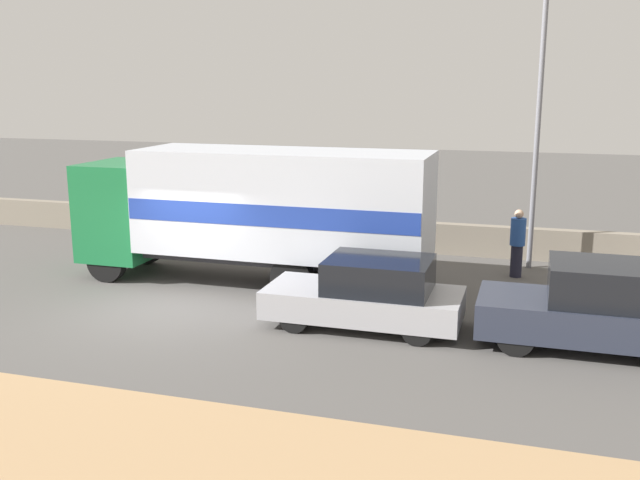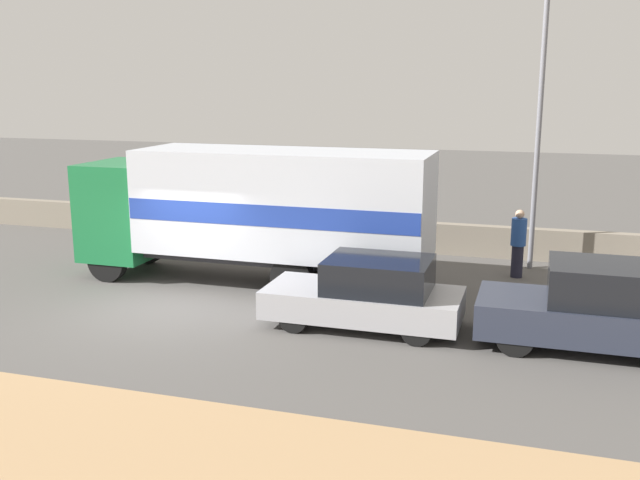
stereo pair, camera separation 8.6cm
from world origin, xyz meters
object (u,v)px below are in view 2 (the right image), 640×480
street_lamp (540,107)px  pedestrian (518,242)px  car_hatchback (368,294)px  car_sedan_second (592,308)px  box_truck (258,207)px

street_lamp → pedestrian: (-0.32, -1.07, -3.43)m
car_hatchback → car_sedan_second: bearing=-179.6°
pedestrian → box_truck: bearing=-158.1°
street_lamp → box_truck: (-6.54, -3.57, -2.41)m
car_hatchback → car_sedan_second: size_ratio=1.01×
car_hatchback → pedestrian: size_ratio=2.27×
box_truck → car_sedan_second: (7.75, -2.38, -1.12)m
street_lamp → pedestrian: street_lamp is taller
street_lamp → car_sedan_second: bearing=-78.6°
box_truck → car_hatchback: size_ratio=2.19×
street_lamp → pedestrian: bearing=-106.5°
box_truck → car_sedan_second: 8.18m
box_truck → car_sedan_second: size_ratio=2.21×
box_truck → car_hatchback: bearing=144.7°
car_sedan_second → pedestrian: pedestrian is taller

